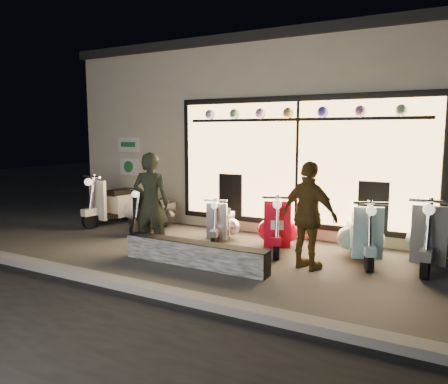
# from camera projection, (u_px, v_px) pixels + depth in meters

# --- Properties ---
(ground) EXTENTS (40.00, 40.00, 0.00)m
(ground) POSITION_uv_depth(u_px,v_px,m) (215.00, 256.00, 7.65)
(ground) COLOR #383533
(ground) RESTS_ON ground
(kerb) EXTENTS (40.00, 0.25, 0.12)m
(kerb) POSITION_uv_depth(u_px,v_px,m) (140.00, 288.00, 5.90)
(kerb) COLOR slate
(kerb) RESTS_ON ground
(shop_building) EXTENTS (10.20, 6.23, 4.20)m
(shop_building) POSITION_uv_depth(u_px,v_px,m) (308.00, 134.00, 11.68)
(shop_building) COLOR beige
(shop_building) RESTS_ON ground
(graffiti_barrier) EXTENTS (2.55, 0.28, 0.40)m
(graffiti_barrier) POSITION_uv_depth(u_px,v_px,m) (195.00, 254.00, 7.05)
(graffiti_barrier) COLOR black
(graffiti_barrier) RESTS_ON ground
(scooter_silver) EXTENTS (0.62, 1.23, 0.88)m
(scooter_silver) POSITION_uv_depth(u_px,v_px,m) (222.00, 223.00, 8.71)
(scooter_silver) COLOR black
(scooter_silver) RESTS_ON ground
(scooter_red) EXTENTS (0.78, 1.43, 1.03)m
(scooter_red) POSITION_uv_depth(u_px,v_px,m) (278.00, 226.00, 8.10)
(scooter_red) COLOR black
(scooter_red) RESTS_ON ground
(scooter_black) EXTENTS (0.43, 1.32, 0.96)m
(scooter_black) POSITION_uv_depth(u_px,v_px,m) (156.00, 213.00, 9.67)
(scooter_black) COLOR black
(scooter_black) RESTS_ON ground
(scooter_cream) EXTENTS (0.66, 1.61, 1.14)m
(scooter_cream) POSITION_uv_depth(u_px,v_px,m) (119.00, 204.00, 10.40)
(scooter_cream) COLOR black
(scooter_cream) RESTS_ON ground
(scooter_blue) EXTENTS (0.79, 1.45, 1.04)m
(scooter_blue) POSITION_uv_depth(u_px,v_px,m) (362.00, 234.00, 7.45)
(scooter_blue) COLOR black
(scooter_blue) RESTS_ON ground
(scooter_grey) EXTENTS (0.53, 1.57, 1.13)m
(scooter_grey) POSITION_uv_depth(u_px,v_px,m) (433.00, 238.00, 7.06)
(scooter_grey) COLOR black
(scooter_grey) RESTS_ON ground
(man) EXTENTS (0.75, 0.59, 1.80)m
(man) POSITION_uv_depth(u_px,v_px,m) (151.00, 203.00, 7.78)
(man) COLOR black
(man) RESTS_ON ground
(woman) EXTENTS (1.08, 0.70, 1.71)m
(woman) POSITION_uv_depth(u_px,v_px,m) (309.00, 216.00, 6.81)
(woman) COLOR brown
(woman) RESTS_ON ground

